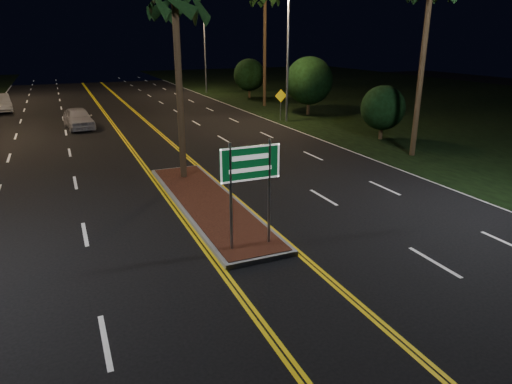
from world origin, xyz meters
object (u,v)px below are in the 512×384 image
median_island (208,203)px  highway_sign (250,173)px  streetlight_right_far (201,41)px  shrub_mid (309,81)px  warning_sign (281,100)px  palm_median (175,5)px  shrub_far (249,75)px  car_near (78,116)px  streetlight_right_mid (283,43)px  shrub_near (383,108)px

median_island → highway_sign: highway_sign is taller
streetlight_right_far → highway_sign: bearing=-105.1°
median_island → shrub_mid: bearing=50.5°
streetlight_right_far → warning_sign: bearing=-89.4°
highway_sign → palm_median: 9.11m
shrub_far → car_near: size_ratio=0.79×
median_island → streetlight_right_mid: 19.20m
car_near → shrub_mid: bearing=-10.2°
shrub_mid → streetlight_right_mid: bearing=-149.4°
shrub_far → car_near: bearing=-148.2°
highway_sign → car_near: (-3.56, 22.43, -1.57)m
shrub_mid → warning_sign: size_ratio=1.98×
streetlight_right_mid → car_near: (-14.18, 3.23, -4.82)m
palm_median → warning_sign: (10.80, 12.11, -5.77)m
palm_median → shrub_mid: (14.00, 13.50, -4.55)m
car_near → median_island: bearing=-85.2°
shrub_near → highway_sign: bearing=-140.3°
median_island → shrub_far: (13.80, 29.00, 2.25)m
car_near → palm_median: bearing=-82.6°
shrub_far → warning_sign: (-3.00, -13.39, -0.83)m
palm_median → car_near: (-3.56, 14.73, -6.44)m
shrub_near → shrub_mid: bearing=87.1°
shrub_near → warning_sign: size_ratio=1.41×
shrub_near → warning_sign: bearing=107.4°
shrub_near → shrub_far: size_ratio=0.83×
median_island → car_near: bearing=101.1°
median_island → warning_sign: (10.80, 15.61, 1.42)m
median_island → streetlight_right_far: 37.00m
streetlight_right_far → shrub_far: bearing=-62.0°
shrub_far → car_near: (-17.36, -10.77, -1.50)m
shrub_far → warning_sign: bearing=-102.6°
palm_median → warning_sign: size_ratio=3.56×
median_island → streetlight_right_far: size_ratio=1.14×
palm_median → shrub_far: palm_median is taller
palm_median → streetlight_right_mid: bearing=47.3°
streetlight_right_far → shrub_far: 7.56m
streetlight_right_far → palm_median: 33.28m
car_near → shrub_far: bearing=25.6°
median_island → warning_sign: 19.04m
car_near → highway_sign: bearing=-87.2°
streetlight_right_mid → car_near: size_ratio=1.80×
streetlight_right_mid → warning_sign: bearing=73.1°
streetlight_right_mid → shrub_far: size_ratio=2.27×
streetlight_right_far → car_near: (-14.18, -16.77, -4.82)m
streetlight_right_far → palm_median: (-10.61, -31.50, 1.62)m
shrub_mid → shrub_far: 12.01m
shrub_far → median_island: bearing=-115.4°
shrub_mid → car_near: size_ratio=0.92×
highway_sign → warning_sign: 22.59m
shrub_near → warning_sign: 9.04m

